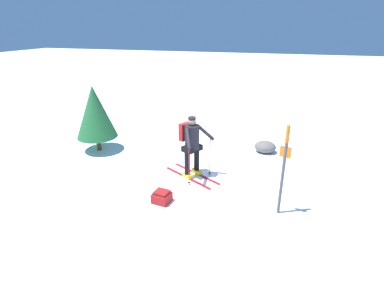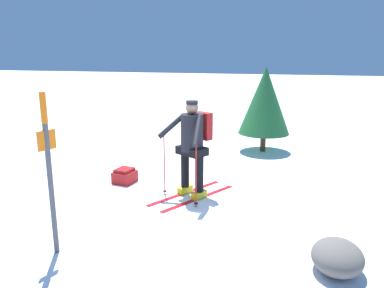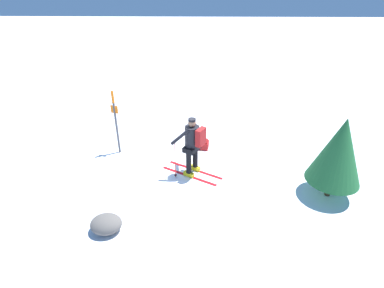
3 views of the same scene
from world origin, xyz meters
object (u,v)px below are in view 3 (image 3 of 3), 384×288
Objects in this scene: skier at (193,143)px; pine_tree at (339,151)px; dropped_backpack at (202,144)px; rock_boulder at (106,224)px; trail_marker at (115,117)px.

pine_tree is (3.52, -0.88, 0.32)m from skier.
pine_tree is (3.23, -2.37, 1.19)m from dropped_backpack.
skier is 3.05m from rock_boulder.
trail_marker is at bearing 161.06° from pine_tree.
pine_tree is (5.90, -2.03, 0.10)m from trail_marker.
trail_marker is 3.62m from rock_boulder.
skier is 3.64m from pine_tree.
dropped_backpack is at bearing 143.75° from pine_tree.
rock_boulder is 5.66m from pine_tree.
skier is at bearing -100.97° from dropped_backpack.
skier is 0.81× the size of pine_tree.
pine_tree is at bearing -36.25° from dropped_backpack.
pine_tree is (5.37, 1.40, 1.13)m from rock_boulder.
skier reaches higher than rock_boulder.
pine_tree is at bearing -18.94° from trail_marker.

